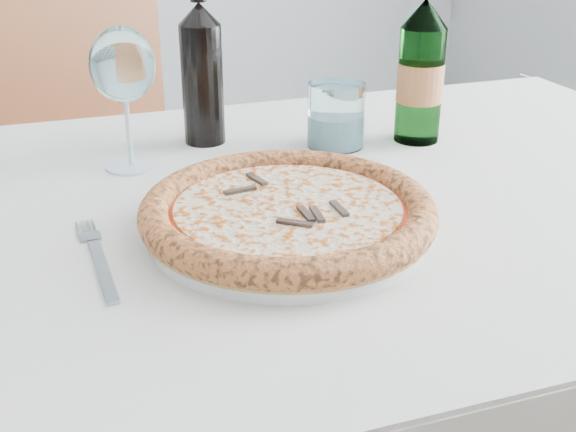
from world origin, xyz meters
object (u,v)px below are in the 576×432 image
Objects in this scene: pizza at (288,211)px; dining_table at (258,260)px; plate at (288,225)px; chair_far at (112,165)px; beer_bottle at (421,72)px; wine_bottle at (202,72)px; wine_glass at (123,68)px; tumbler at (336,119)px.

dining_table is at bearing 90.00° from pizza.
pizza reaches higher than plate.
pizza is at bearing -120.00° from plate.
chair_far is 0.84m from beer_bottle.
chair_far is at bearing 96.73° from wine_bottle.
wine_glass is 0.15m from wine_bottle.
plate is at bearing -126.34° from tumbler.
wine_glass is at bearing 113.52° from plate.
chair_far is at bearing 94.20° from dining_table.
pizza is 0.39m from beer_bottle.
pizza is at bearing -144.14° from beer_bottle.
beer_bottle reaches higher than dining_table.
wine_glass is 0.32m from tumbler.
wine_glass is 2.03× the size of tumbler.
pizza is 3.50× the size of tumbler.
tumbler is 0.36× the size of beer_bottle.
beer_bottle reaches higher than chair_far.
beer_bottle is at bearing -10.67° from tumbler.
wine_bottle reaches higher than tumbler.
dining_table is 0.31m from wine_glass.
beer_bottle is at bearing -61.22° from chair_far.
wine_glass is 0.77× the size of wine_bottle.
plate is (0.00, -0.10, 0.10)m from dining_table.
plate is 0.95× the size of pizza.
tumbler is (0.24, -0.65, 0.26)m from chair_far.
chair_far is 0.94m from pizza.
wine_glass reaches higher than dining_table.
plate reaches higher than dining_table.
pizza is 1.32× the size of wine_bottle.
beer_bottle is (0.31, 0.23, 0.08)m from pizza.
tumbler is 0.21m from wine_bottle.
dining_table is 0.14m from plate.
beer_bottle reaches higher than pizza.
wine_glass is (-0.12, 0.28, 0.11)m from pizza.
tumbler is at bearing -69.57° from chair_far.
plate is 0.31m from tumbler.
wine_glass is at bearing 174.56° from tumbler.
dining_table is 7.79× the size of wine_glass.
plate is 0.36m from wine_bottle.
tumbler is at bearing 53.66° from plate.
dining_table is 5.70× the size of beer_bottle.
chair_far is 0.65m from wine_bottle.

